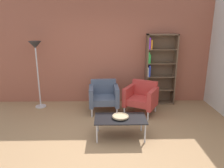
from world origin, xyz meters
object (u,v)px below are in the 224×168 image
object	(u,v)px
armchair_corner_red	(104,96)
floor_lamp_torchiere	(36,53)
decorative_bowl	(120,116)
bookshelf_tall	(158,70)
coffee_table_low	(120,119)
armchair_by_bookshelf	(141,97)

from	to	relation	value
armchair_corner_red	floor_lamp_torchiere	size ratio (longest dim) A/B	0.45
decorative_bowl	armchair_corner_red	world-z (taller)	armchair_corner_red
bookshelf_tall	floor_lamp_torchiere	bearing A→B (deg)	-175.40
coffee_table_low	armchair_by_bookshelf	world-z (taller)	armchair_by_bookshelf
bookshelf_tall	armchair_by_bookshelf	size ratio (longest dim) A/B	2.04
decorative_bowl	floor_lamp_torchiere	distance (m)	2.81
floor_lamp_torchiere	bookshelf_tall	bearing A→B (deg)	4.60
bookshelf_tall	decorative_bowl	size ratio (longest dim) A/B	5.94
bookshelf_tall	floor_lamp_torchiere	world-z (taller)	bookshelf_tall
armchair_corner_red	coffee_table_low	bearing A→B (deg)	-78.33
bookshelf_tall	decorative_bowl	distance (m)	2.27
bookshelf_tall	armchair_by_bookshelf	xyz separation A→B (m)	(-0.55, -0.70, -0.53)
coffee_table_low	armchair_corner_red	distance (m)	1.35
decorative_bowl	armchair_by_bookshelf	bearing A→B (deg)	63.56
armchair_by_bookshelf	decorative_bowl	bearing A→B (deg)	-87.50
coffee_table_low	armchair_corner_red	world-z (taller)	armchair_corner_red
armchair_by_bookshelf	armchair_corner_red	world-z (taller)	same
armchair_by_bookshelf	armchair_corner_red	bearing A→B (deg)	-158.10
armchair_by_bookshelf	floor_lamp_torchiere	distance (m)	2.87
bookshelf_tall	coffee_table_low	world-z (taller)	bookshelf_tall
armchair_corner_red	floor_lamp_torchiere	bearing A→B (deg)	166.07
coffee_table_low	decorative_bowl	size ratio (longest dim) A/B	3.12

